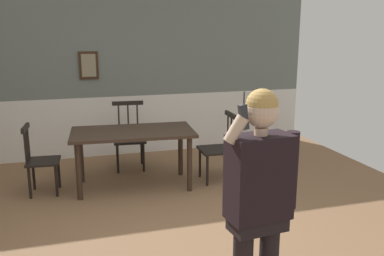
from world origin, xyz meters
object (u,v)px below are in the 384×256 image
(chair_near_window, at_px, (219,148))
(chair_at_table_head, at_px, (40,160))
(person_figure, at_px, (259,194))
(chair_by_doorway, at_px, (129,137))
(dining_table, at_px, (133,138))

(chair_near_window, relative_size, chair_at_table_head, 1.05)
(chair_near_window, height_order, person_figure, person_figure)
(chair_by_doorway, distance_m, person_figure, 3.82)
(chair_near_window, bearing_deg, person_figure, 166.98)
(chair_near_window, relative_size, chair_by_doorway, 0.95)
(dining_table, bearing_deg, chair_at_table_head, 175.71)
(person_figure, bearing_deg, dining_table, -88.40)
(chair_at_table_head, bearing_deg, chair_by_doorway, 124.55)
(dining_table, xyz_separation_m, person_figure, (0.42, -2.96, 0.32))
(chair_near_window, xyz_separation_m, person_figure, (-0.76, -2.87, 0.53))
(chair_by_doorway, xyz_separation_m, person_figure, (0.36, -3.77, 0.51))
(dining_table, bearing_deg, chair_near_window, -4.20)
(chair_by_doorway, bearing_deg, chair_at_table_head, 35.25)
(chair_at_table_head, xyz_separation_m, person_figure, (1.61, -3.05, 0.55))
(dining_table, distance_m, chair_near_window, 1.21)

